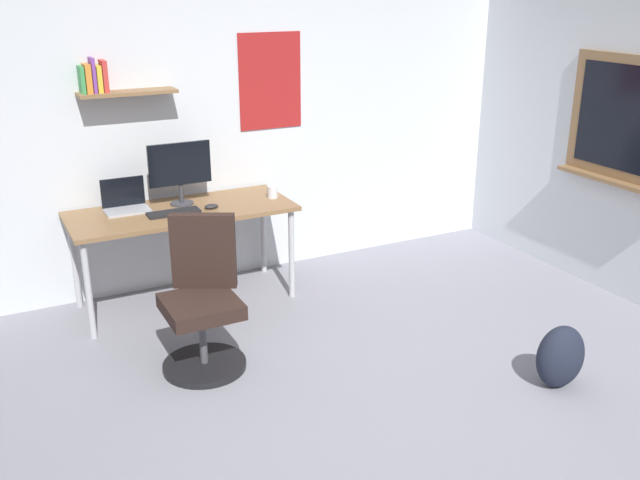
% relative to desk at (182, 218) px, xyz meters
% --- Properties ---
extents(ground_plane, '(5.20, 5.20, 0.00)m').
position_rel_desk_xyz_m(ground_plane, '(0.59, -2.03, -0.67)').
color(ground_plane, gray).
rests_on(ground_plane, ground).
extents(wall_back, '(5.00, 0.30, 2.60)m').
position_rel_desk_xyz_m(wall_back, '(0.58, 0.42, 0.64)').
color(wall_back, silver).
rests_on(wall_back, ground).
extents(desk, '(1.61, 0.68, 0.73)m').
position_rel_desk_xyz_m(desk, '(0.00, 0.00, 0.00)').
color(desk, olive).
rests_on(desk, ground).
extents(office_chair, '(0.54, 0.56, 0.95)m').
position_rel_desk_xyz_m(office_chair, '(-0.17, -0.95, -0.26)').
color(office_chair, black).
rests_on(office_chair, ground).
extents(laptop, '(0.31, 0.21, 0.23)m').
position_rel_desk_xyz_m(laptop, '(-0.36, 0.16, 0.12)').
color(laptop, '#ADAFB5').
rests_on(laptop, desk).
extents(monitor_primary, '(0.46, 0.17, 0.46)m').
position_rel_desk_xyz_m(monitor_primary, '(0.04, 0.11, 0.34)').
color(monitor_primary, '#38383D').
rests_on(monitor_primary, desk).
extents(keyboard, '(0.37, 0.13, 0.02)m').
position_rel_desk_xyz_m(keyboard, '(-0.08, -0.08, 0.08)').
color(keyboard, black).
rests_on(keyboard, desk).
extents(computer_mouse, '(0.10, 0.06, 0.03)m').
position_rel_desk_xyz_m(computer_mouse, '(0.20, -0.08, 0.08)').
color(computer_mouse, '#262628').
rests_on(computer_mouse, desk).
extents(coffee_mug, '(0.08, 0.08, 0.09)m').
position_rel_desk_xyz_m(coffee_mug, '(0.70, -0.03, 0.11)').
color(coffee_mug, silver).
rests_on(coffee_mug, desk).
extents(backpack, '(0.32, 0.22, 0.39)m').
position_rel_desk_xyz_m(backpack, '(1.62, -2.17, -0.47)').
color(backpack, '#1E2333').
rests_on(backpack, ground).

